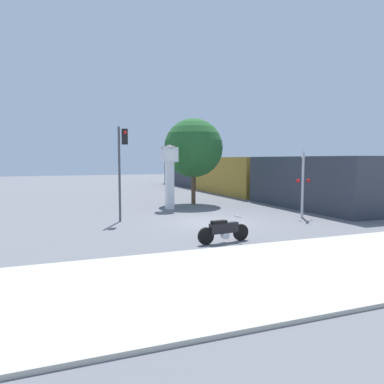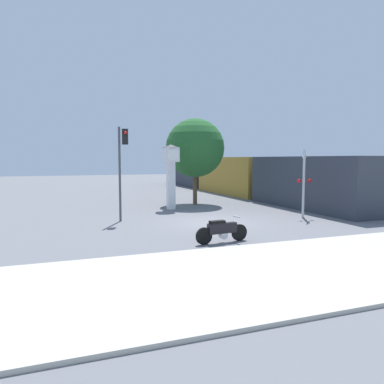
% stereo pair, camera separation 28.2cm
% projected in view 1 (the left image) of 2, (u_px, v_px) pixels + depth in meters
% --- Properties ---
extents(ground_plane, '(120.00, 120.00, 0.00)m').
position_uv_depth(ground_plane, '(213.00, 222.00, 19.11)').
color(ground_plane, slate).
extents(sidewalk_strip, '(36.00, 6.00, 0.10)m').
position_uv_depth(sidewalk_strip, '(328.00, 264.00, 11.34)').
color(sidewalk_strip, '#BCB7A8').
rests_on(sidewalk_strip, ground_plane).
extents(motorcycle, '(2.25, 0.50, 0.99)m').
position_uv_depth(motorcycle, '(224.00, 230.00, 14.45)').
color(motorcycle, black).
rests_on(motorcycle, ground_plane).
extents(clock_tower, '(1.10, 1.10, 4.16)m').
position_uv_depth(clock_tower, '(170.00, 166.00, 24.00)').
color(clock_tower, white).
rests_on(clock_tower, ground_plane).
extents(freight_train, '(2.80, 33.19, 3.40)m').
position_uv_depth(freight_train, '(231.00, 175.00, 35.04)').
color(freight_train, '#333842').
rests_on(freight_train, ground_plane).
extents(traffic_light, '(0.50, 0.35, 4.88)m').
position_uv_depth(traffic_light, '(122.00, 157.00, 19.18)').
color(traffic_light, '#47474C').
rests_on(traffic_light, ground_plane).
extents(railroad_crossing_signal, '(0.90, 0.82, 3.72)m').
position_uv_depth(railroad_crossing_signal, '(303.00, 181.00, 20.58)').
color(railroad_crossing_signal, '#B7B7BC').
rests_on(railroad_crossing_signal, ground_plane).
extents(street_tree, '(4.16, 4.16, 6.09)m').
position_uv_depth(street_tree, '(193.00, 148.00, 26.49)').
color(street_tree, brown).
rests_on(street_tree, ground_plane).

